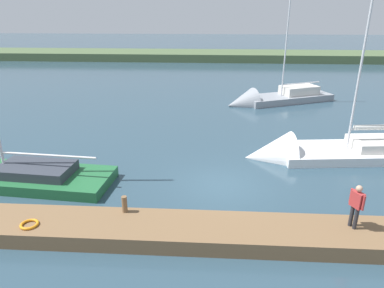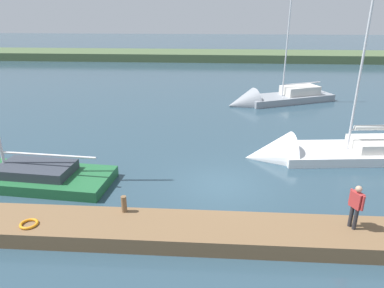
# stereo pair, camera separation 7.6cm
# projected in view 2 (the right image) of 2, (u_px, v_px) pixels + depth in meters

# --- Properties ---
(ground_plane) EXTENTS (200.00, 200.00, 0.00)m
(ground_plane) POSITION_uv_depth(u_px,v_px,m) (222.00, 185.00, 16.83)
(ground_plane) COLOR #2D4756
(far_shoreline) EXTENTS (180.00, 8.00, 2.40)m
(far_shoreline) POSITION_uv_depth(u_px,v_px,m) (218.00, 59.00, 56.99)
(far_shoreline) COLOR #4C603D
(far_shoreline) RESTS_ON ground_plane
(dock_pier) EXTENTS (25.32, 2.05, 0.61)m
(dock_pier) POSITION_uv_depth(u_px,v_px,m) (223.00, 233.00, 12.78)
(dock_pier) COLOR brown
(dock_pier) RESTS_ON ground_plane
(mooring_post_near) EXTENTS (0.21, 0.21, 0.66)m
(mooring_post_near) POSITION_uv_depth(u_px,v_px,m) (124.00, 204.00, 13.46)
(mooring_post_near) COLOR brown
(mooring_post_near) RESTS_ON dock_pier
(life_ring_buoy) EXTENTS (0.66, 0.66, 0.10)m
(life_ring_buoy) POSITION_uv_depth(u_px,v_px,m) (29.00, 224.00, 12.71)
(life_ring_buoy) COLOR orange
(life_ring_buoy) RESTS_ON dock_pier
(sailboat_near_dock) EXTENTS (10.91, 3.98, 11.57)m
(sailboat_near_dock) POSITION_uv_depth(u_px,v_px,m) (318.00, 156.00, 19.94)
(sailboat_near_dock) COLOR white
(sailboat_near_dock) RESTS_ON ground_plane
(sailboat_mid_channel) EXTENTS (10.19, 6.40, 12.61)m
(sailboat_mid_channel) POSITION_uv_depth(u_px,v_px,m) (270.00, 101.00, 31.13)
(sailboat_mid_channel) COLOR gray
(sailboat_mid_channel) RESTS_ON ground_plane
(person_on_dock) EXTENTS (0.40, 0.58, 1.67)m
(person_on_dock) POSITION_uv_depth(u_px,v_px,m) (356.00, 204.00, 12.25)
(person_on_dock) COLOR #28282D
(person_on_dock) RESTS_ON dock_pier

